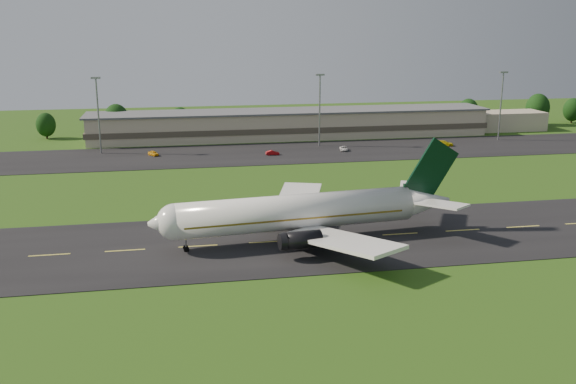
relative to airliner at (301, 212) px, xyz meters
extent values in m
plane|color=#264A12|center=(16.59, -0.09, -4.66)|extent=(360.00, 360.00, 0.00)
cube|color=black|center=(16.59, -0.09, -4.61)|extent=(220.00, 30.00, 0.10)
cube|color=black|center=(16.59, 71.91, -4.61)|extent=(260.00, 30.00, 0.10)
cylinder|color=white|center=(-0.85, -0.09, 0.14)|extent=(38.37, 9.37, 5.60)
sphere|color=white|center=(-19.76, -1.98, 0.14)|extent=(5.60, 5.60, 5.60)
cone|color=white|center=(-21.75, -2.18, 0.14)|extent=(4.52, 5.75, 5.38)
cone|color=white|center=(21.54, 2.16, 0.14)|extent=(9.50, 6.36, 5.49)
cube|color=olive|center=(-1.35, -0.14, -0.21)|extent=(35.39, 9.11, 0.28)
cube|color=black|center=(-20.35, -2.04, 0.69)|extent=(2.29, 3.18, 0.65)
cube|color=white|center=(3.73, -10.68, -1.36)|extent=(15.49, 19.95, 2.20)
cube|color=white|center=(1.53, 11.21, -1.36)|extent=(12.59, 20.21, 2.20)
cube|color=white|center=(22.04, -2.81, 1.04)|extent=(8.05, 9.29, 0.91)
cube|color=white|center=(21.04, 7.14, 1.04)|extent=(6.92, 9.38, 0.91)
cube|color=black|center=(20.04, 2.01, 1.94)|extent=(5.03, 1.05, 3.00)
cube|color=black|center=(22.53, 2.26, 5.64)|extent=(9.43, 1.39, 10.55)
cylinder|color=black|center=(-1.54, -8.20, -1.76)|extent=(5.84, 3.25, 2.70)
cylinder|color=black|center=(-3.14, 7.72, -1.76)|extent=(5.84, 3.25, 2.70)
cube|color=#C5B397|center=(16.59, 95.91, -0.66)|extent=(120.00, 15.00, 8.00)
cube|color=#4C4438|center=(16.59, 95.91, -1.46)|extent=(121.00, 15.40, 1.60)
cube|color=#595B60|center=(16.59, 95.91, 3.49)|extent=(122.00, 16.00, 0.50)
cube|color=#C5B397|center=(86.59, 97.91, -1.66)|extent=(28.00, 11.00, 6.00)
cylinder|color=gray|center=(-38.41, 79.91, 5.34)|extent=(0.44, 0.44, 20.00)
cube|color=gray|center=(-38.41, 79.91, 15.44)|extent=(2.40, 1.20, 0.50)
cylinder|color=gray|center=(21.59, 79.91, 5.34)|extent=(0.44, 0.44, 20.00)
cube|color=gray|center=(21.59, 79.91, 15.44)|extent=(2.40, 1.20, 0.50)
cylinder|color=gray|center=(76.59, 79.91, 5.34)|extent=(0.44, 0.44, 20.00)
cube|color=gray|center=(76.59, 79.91, 15.44)|extent=(2.40, 1.20, 0.50)
cylinder|color=black|center=(-56.84, 107.08, -3.42)|extent=(0.56, 0.56, 2.49)
ellipsoid|color=black|center=(-56.84, 107.08, -0.38)|extent=(5.80, 5.80, 7.25)
cylinder|color=black|center=(-35.87, 104.56, -3.03)|extent=(0.56, 0.56, 3.27)
ellipsoid|color=black|center=(-35.87, 104.56, 0.97)|extent=(7.63, 7.63, 9.54)
cylinder|color=black|center=(-16.72, 107.33, -3.30)|extent=(0.56, 0.56, 2.72)
ellipsoid|color=black|center=(-16.72, 107.33, 0.03)|extent=(6.35, 6.35, 7.94)
cylinder|color=black|center=(59.38, 106.49, -3.38)|extent=(0.56, 0.56, 2.57)
ellipsoid|color=black|center=(59.38, 106.49, -0.24)|extent=(5.99, 5.99, 7.49)
cylinder|color=black|center=(78.82, 105.32, -3.15)|extent=(0.56, 0.56, 3.03)
ellipsoid|color=black|center=(78.82, 105.32, 0.55)|extent=(7.06, 7.06, 8.83)
cylinder|color=black|center=(104.36, 105.41, -2.96)|extent=(0.56, 0.56, 3.40)
ellipsoid|color=black|center=(104.36, 105.41, 1.20)|extent=(7.94, 7.94, 9.93)
cylinder|color=black|center=(118.95, 107.17, -3.28)|extent=(0.56, 0.56, 2.77)
ellipsoid|color=black|center=(118.95, 107.17, 0.10)|extent=(6.45, 6.45, 8.07)
imported|color=#EDA50D|center=(-24.55, 74.03, -3.93)|extent=(3.24, 3.94, 1.26)
imported|color=#9A0A0E|center=(6.44, 69.22, -3.97)|extent=(3.62, 1.30, 1.19)
imported|color=silver|center=(26.56, 71.74, -3.98)|extent=(2.57, 4.46, 1.17)
imported|color=#C9B60B|center=(56.55, 73.47, -3.80)|extent=(5.62, 3.68, 1.51)
camera|label=1|loc=(-19.68, -95.27, 28.64)|focal=40.00mm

